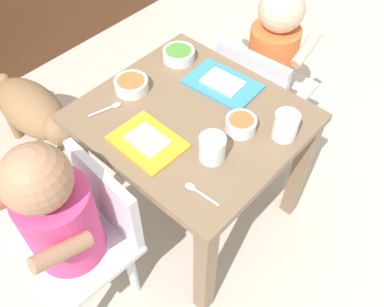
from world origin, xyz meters
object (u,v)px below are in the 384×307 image
at_px(food_tray_left, 148,141).
at_px(veggie_bowl_near, 131,85).
at_px(seated_child_left, 62,217).
at_px(dog, 36,111).
at_px(water_cup_left, 212,149).
at_px(cereal_bowl_left_side, 179,54).
at_px(dining_table, 192,136).
at_px(spoon_by_right_tray, 108,108).
at_px(water_cup_right, 285,127).
at_px(food_tray_right, 223,84).
at_px(spoon_by_left_tray, 199,192).
at_px(seated_child_right, 270,58).
at_px(cereal_bowl_right_side, 241,124).

bearing_deg(food_tray_left, veggie_bowl_near, 58.31).
bearing_deg(seated_child_left, dog, 66.74).
xyz_separation_m(water_cup_left, cereal_bowl_left_side, (0.23, 0.33, -0.01)).
distance_m(dining_table, veggie_bowl_near, 0.23).
relative_size(water_cup_left, spoon_by_right_tray, 0.70).
bearing_deg(water_cup_right, food_tray_right, 79.07).
bearing_deg(food_tray_left, water_cup_right, -43.68).
height_order(food_tray_right, spoon_by_left_tray, food_tray_right).
distance_m(food_tray_left, water_cup_left, 0.17).
distance_m(seated_child_right, spoon_by_right_tray, 0.59).
distance_m(seated_child_right, spoon_by_left_tray, 0.64).
bearing_deg(cereal_bowl_left_side, veggie_bowl_near, 178.76).
distance_m(seated_child_left, cereal_bowl_right_side, 0.50).
xyz_separation_m(dining_table, food_tray_right, (0.15, 0.02, 0.09)).
relative_size(dog, food_tray_right, 2.23).
relative_size(water_cup_right, spoon_by_left_tray, 0.75).
bearing_deg(food_tray_right, veggie_bowl_near, 136.32).
bearing_deg(water_cup_right, spoon_by_right_tray, 120.20).
bearing_deg(veggie_bowl_near, food_tray_left, -121.69).
bearing_deg(cereal_bowl_left_side, spoon_by_left_tray, -131.45).
relative_size(dining_table, cereal_bowl_left_side, 5.82).
xyz_separation_m(dog, cereal_bowl_right_side, (0.21, -0.77, 0.30)).
relative_size(cereal_bowl_left_side, cereal_bowl_right_side, 1.20).
height_order(dog, water_cup_right, water_cup_right).
height_order(seated_child_left, water_cup_left, seated_child_left).
xyz_separation_m(food_tray_right, cereal_bowl_right_side, (-0.11, -0.15, 0.02)).
distance_m(dining_table, food_tray_left, 0.18).
relative_size(water_cup_left, cereal_bowl_right_side, 0.85).
height_order(seated_child_left, cereal_bowl_right_side, seated_child_left).
bearing_deg(cereal_bowl_left_side, dining_table, -128.40).
height_order(dining_table, seated_child_left, seated_child_left).
height_order(seated_child_right, dog, seated_child_right).
xyz_separation_m(seated_child_left, dog, (0.26, 0.60, -0.23)).
relative_size(seated_child_left, spoon_by_right_tray, 6.72).
height_order(cereal_bowl_right_side, spoon_by_left_tray, cereal_bowl_right_side).
bearing_deg(seated_child_left, cereal_bowl_right_side, -19.70).
xyz_separation_m(dining_table, water_cup_right, (0.10, -0.23, 0.12)).
bearing_deg(food_tray_left, spoon_by_right_tray, 85.26).
bearing_deg(seated_child_left, veggie_bowl_near, 23.00).
bearing_deg(spoon_by_left_tray, dog, 89.07).
xyz_separation_m(dining_table, cereal_bowl_left_side, (0.15, 0.20, 0.11)).
height_order(food_tray_right, water_cup_left, water_cup_left).
height_order(seated_child_right, spoon_by_right_tray, seated_child_right).
distance_m(food_tray_left, spoon_by_left_tray, 0.20).
xyz_separation_m(food_tray_left, water_cup_left, (0.08, -0.15, 0.02)).
bearing_deg(water_cup_left, dog, 96.67).
distance_m(veggie_bowl_near, spoon_by_right_tray, 0.10).
bearing_deg(seated_child_right, cereal_bowl_right_side, -157.14).
xyz_separation_m(veggie_bowl_near, spoon_by_right_tray, (-0.10, -0.01, -0.02)).
height_order(seated_child_right, cereal_bowl_right_side, seated_child_right).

